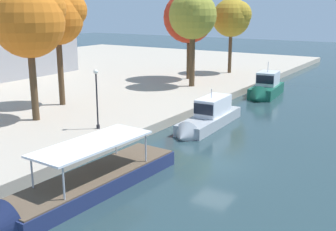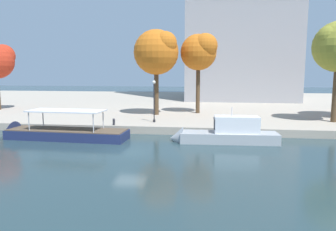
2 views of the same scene
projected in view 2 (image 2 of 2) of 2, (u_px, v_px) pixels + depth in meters
The scene contains 8 objects.
ground_plane at pixel (130, 152), 25.92m from camera, with size 220.00×220.00×0.00m, color #23383D.
dock_promenade at pixel (176, 104), 60.00m from camera, with size 120.00×55.00×0.80m, color #A39989.
tour_boat_1 at pixel (57, 135), 30.88m from camera, with size 12.97×3.49×3.92m.
motor_yacht_2 at pixel (223, 135), 29.22m from camera, with size 9.89×2.68×4.08m.
mooring_bollard_0 at pixel (114, 121), 33.86m from camera, with size 0.27×0.27×0.72m.
lamp_post at pixel (154, 98), 35.46m from camera, with size 0.36×0.36×4.66m.
tree_0 at pixel (157, 53), 40.80m from camera, with size 5.78×5.78×10.99m.
tree_2 at pixel (200, 51), 42.32m from camera, with size 4.95×4.83×10.61m.
Camera 2 is at (6.39, -24.64, 6.48)m, focal length 34.12 mm.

